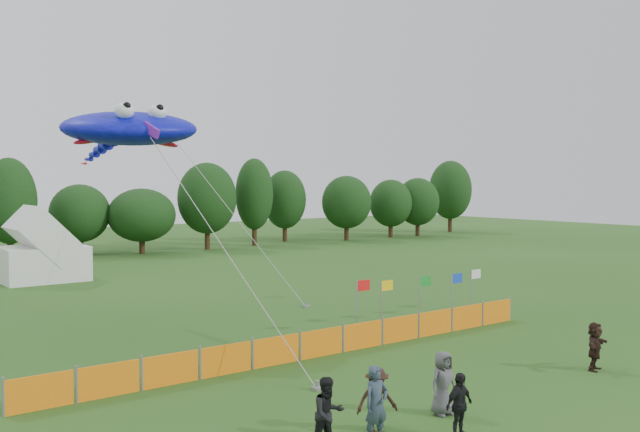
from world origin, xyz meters
TOP-DOWN VIEW (x-y plane):
  - ground at (0.00, 0.00)m, footprint 160.00×160.00m
  - treeline at (1.61, 44.93)m, footprint 104.57×8.78m
  - tent_right at (-1.82, 32.74)m, footprint 5.13×4.10m
  - barrier_fence at (0.52, 6.61)m, footprint 21.90×0.06m
  - flag_row at (8.11, 9.04)m, footprint 8.73×0.77m
  - spectator_a at (-3.62, -1.01)m, footprint 0.72×0.48m
  - spectator_b at (-4.85, -0.67)m, footprint 0.93×0.75m
  - spectator_c at (-3.13, -0.48)m, footprint 1.25×1.00m
  - spectator_d at (-1.69, -1.98)m, footprint 0.99×0.47m
  - spectator_e at (-0.74, -0.55)m, footprint 0.88×0.59m
  - spectator_f at (6.76, -0.55)m, footprint 1.60×0.93m
  - stingray_kite at (-3.79, 13.97)m, footprint 6.53×17.51m
  - small_kite_white at (4.33, 23.07)m, footprint 3.07×11.24m

SIDE VIEW (x-z plane):
  - ground at x=0.00m, z-range 0.00..0.00m
  - barrier_fence at x=0.52m, z-range 0.00..1.00m
  - spectator_d at x=-1.69m, z-range 0.00..1.64m
  - spectator_f at x=6.76m, z-range 0.00..1.65m
  - spectator_c at x=-3.13m, z-range 0.00..1.69m
  - spectator_e at x=-0.74m, z-range 0.00..1.77m
  - spectator_b at x=-4.85m, z-range 0.00..1.78m
  - spectator_a at x=-3.62m, z-range 0.00..1.92m
  - flag_row at x=8.11m, z-range 0.28..2.52m
  - tent_right at x=-1.82m, z-range 0.02..3.64m
  - treeline at x=1.61m, z-range 0.00..8.36m
  - small_kite_white at x=4.33m, z-range 1.90..11.91m
  - stingray_kite at x=-3.79m, z-range 3.75..13.25m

